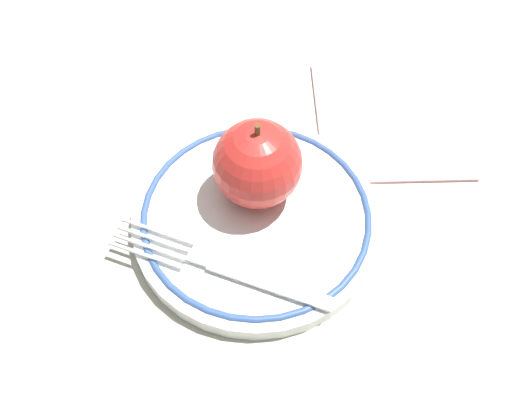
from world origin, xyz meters
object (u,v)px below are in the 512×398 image
(plate, at_px, (256,218))
(napkin_folded, at_px, (389,118))
(apple_red_whole, at_px, (259,164))
(fork, at_px, (226,269))

(plate, height_order, napkin_folded, plate)
(apple_red_whole, relative_size, fork, 0.45)
(plate, relative_size, apple_red_whole, 2.53)
(plate, distance_m, fork, 0.06)
(apple_red_whole, height_order, fork, apple_red_whole)
(apple_red_whole, bearing_deg, napkin_folded, -119.90)
(apple_red_whole, height_order, napkin_folded, apple_red_whole)
(fork, bearing_deg, napkin_folded, -110.73)
(plate, height_order, fork, fork)
(plate, xyz_separation_m, fork, (0.00, 0.06, 0.01))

